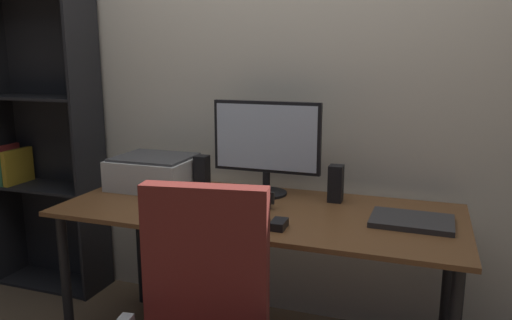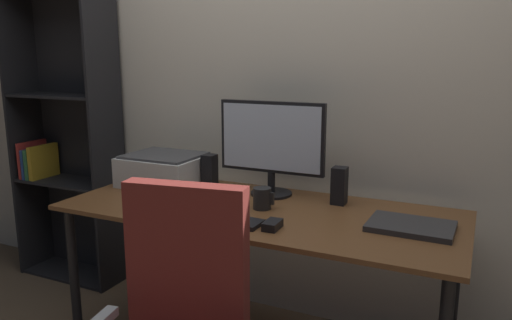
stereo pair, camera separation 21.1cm
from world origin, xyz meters
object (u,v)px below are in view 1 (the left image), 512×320
at_px(desk, 258,225).
at_px(mouse, 279,224).
at_px(bookshelf, 44,144).
at_px(speaker_right, 336,184).
at_px(printer, 155,172).
at_px(speaker_left, 202,172).
at_px(laptop, 412,221).
at_px(coffee_mug, 262,198).
at_px(monitor, 266,142).
at_px(keyboard, 232,221).

distance_m(desk, mouse, 0.29).
height_order(desk, bookshelf, bookshelf).
height_order(speaker_right, printer, speaker_right).
relative_size(speaker_left, printer, 0.42).
bearing_deg(laptop, speaker_left, 170.09).
bearing_deg(desk, coffee_mug, 14.47).
distance_m(desk, coffee_mug, 0.13).
bearing_deg(desk, speaker_left, 150.08).
distance_m(desk, monitor, 0.40).
height_order(monitor, laptop, monitor).
height_order(mouse, speaker_right, speaker_right).
bearing_deg(coffee_mug, keyboard, -103.09).
height_order(keyboard, speaker_left, speaker_left).
relative_size(desk, printer, 4.37).
height_order(monitor, bookshelf, bookshelf).
distance_m(speaker_left, bookshelf, 1.13).
relative_size(mouse, laptop, 0.30).
relative_size(printer, bookshelf, 0.22).
bearing_deg(bookshelf, printer, -12.83).
bearing_deg(speaker_left, speaker_right, 0.00).
relative_size(desk, keyboard, 6.02).
xyz_separation_m(desk, speaker_right, (0.30, 0.21, 0.16)).
bearing_deg(coffee_mug, laptop, 0.58).
distance_m(laptop, speaker_right, 0.41).
relative_size(desk, coffee_mug, 18.20).
distance_m(monitor, speaker_left, 0.38).
xyz_separation_m(monitor, keyboard, (0.00, -0.45, -0.25)).
relative_size(coffee_mug, speaker_left, 0.56).
relative_size(mouse, printer, 0.24).
xyz_separation_m(mouse, bookshelf, (-1.65, 0.58, 0.12)).
relative_size(keyboard, speaker_right, 1.71).
height_order(mouse, bookshelf, bookshelf).
height_order(desk, keyboard, keyboard).
distance_m(speaker_left, printer, 0.24).
bearing_deg(speaker_right, mouse, -108.03).
xyz_separation_m(desk, mouse, (0.16, -0.22, 0.09)).
xyz_separation_m(keyboard, speaker_left, (-0.34, 0.44, 0.08)).
xyz_separation_m(laptop, bookshelf, (-2.14, 0.35, 0.13)).
bearing_deg(printer, coffee_mug, -14.21).
relative_size(keyboard, coffee_mug, 3.02).
bearing_deg(desk, bookshelf, 166.25).
bearing_deg(monitor, mouse, -65.94).
relative_size(keyboard, mouse, 3.02).
distance_m(mouse, speaker_left, 0.69).
bearing_deg(monitor, desk, -80.91).
relative_size(mouse, speaker_right, 0.56).
relative_size(coffee_mug, printer, 0.24).
height_order(desk, mouse, mouse).
bearing_deg(bookshelf, speaker_left, -7.64).
bearing_deg(bookshelf, desk, -13.75).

